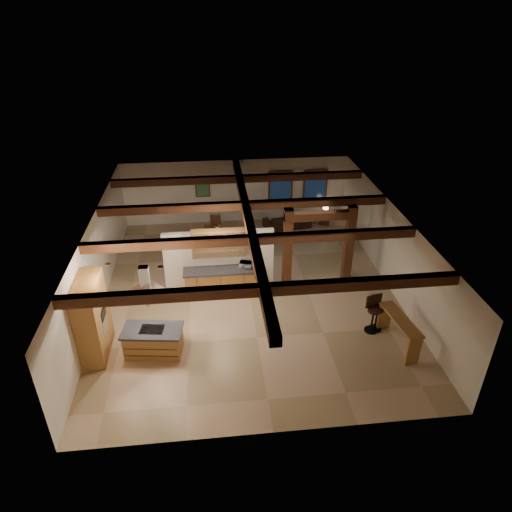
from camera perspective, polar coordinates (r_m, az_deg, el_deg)
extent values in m
plane|color=tan|center=(16.11, -0.84, -4.55)|extent=(12.00, 12.00, 0.00)
plane|color=silver|center=(20.76, -2.48, 8.09)|extent=(10.00, 0.00, 10.00)
plane|color=silver|center=(10.58, 2.35, -16.20)|extent=(10.00, 0.00, 10.00)
plane|color=silver|center=(15.76, -19.30, -1.03)|extent=(0.00, 12.00, 12.00)
plane|color=silver|center=(16.51, 16.66, 0.88)|extent=(0.00, 12.00, 12.00)
plane|color=#372011|center=(14.68, -0.93, 4.87)|extent=(12.00, 12.00, 0.00)
cube|color=#36130D|center=(11.27, 1.01, -4.23)|extent=(10.00, 0.25, 0.28)
cube|color=#36130D|center=(13.58, -0.40, 2.07)|extent=(10.00, 0.25, 0.28)
cube|color=#36130D|center=(15.92, -1.37, 6.35)|extent=(10.00, 0.25, 0.28)
cube|color=#36130D|center=(18.43, -2.12, 9.63)|extent=(10.00, 0.25, 0.28)
cube|color=#36130D|center=(14.74, -0.92, 4.38)|extent=(0.28, 12.00, 0.28)
cube|color=#36130D|center=(15.95, 3.96, 1.10)|extent=(0.30, 0.30, 2.90)
cube|color=#36130D|center=(16.45, 11.53, 1.47)|extent=(0.30, 0.30, 2.90)
cube|color=#36130D|center=(15.66, 8.09, 5.00)|extent=(2.50, 0.28, 0.28)
cube|color=silver|center=(15.90, -4.63, -0.46)|extent=(3.80, 0.18, 2.20)
cube|color=#A86D36|center=(13.69, -19.79, -7.36)|extent=(0.64, 1.60, 2.40)
cube|color=silver|center=(13.64, -18.52, -7.50)|extent=(0.06, 0.62, 0.95)
cube|color=black|center=(13.52, -18.49, -6.82)|extent=(0.01, 0.50, 0.28)
cube|color=#A86D36|center=(15.92, -4.48, -3.25)|extent=(2.40, 0.60, 0.86)
cube|color=black|center=(15.67, -4.55, -1.80)|extent=(2.50, 0.66, 0.08)
cube|color=#A86D36|center=(15.39, -4.72, 1.63)|extent=(1.80, 0.34, 0.95)
cube|color=silver|center=(15.23, -4.69, 1.31)|extent=(1.74, 0.02, 0.90)
pyramid|color=silver|center=(12.91, -13.31, -5.82)|extent=(1.10, 1.10, 0.45)
cube|color=silver|center=(12.47, -13.74, -2.77)|extent=(0.26, 0.22, 0.73)
cube|color=#36130D|center=(20.90, 3.07, 8.37)|extent=(1.10, 0.05, 1.70)
cube|color=black|center=(20.87, 3.08, 8.34)|extent=(0.95, 0.02, 1.55)
cube|color=#36130D|center=(21.20, 7.39, 8.49)|extent=(1.10, 0.05, 1.70)
cube|color=black|center=(21.18, 7.41, 8.46)|extent=(0.95, 0.02, 1.55)
cube|color=#36130D|center=(20.58, -6.70, 8.47)|extent=(0.65, 0.04, 0.85)
cube|color=#2A6336|center=(20.56, -6.69, 8.44)|extent=(0.55, 0.01, 0.75)
cylinder|color=silver|center=(12.24, -11.87, -1.35)|extent=(0.16, 0.16, 0.03)
cylinder|color=silver|center=(14.19, -4.76, 3.73)|extent=(0.16, 0.16, 0.03)
cylinder|color=silver|center=(12.73, -18.04, -0.97)|extent=(0.16, 0.16, 0.03)
cube|color=#A86D36|center=(13.71, -12.66, -10.42)|extent=(1.68, 1.00, 0.76)
cube|color=black|center=(13.46, -12.86, -9.06)|extent=(1.80, 1.12, 0.07)
cube|color=black|center=(13.43, -12.88, -8.93)|extent=(0.71, 0.53, 0.02)
imported|color=#3E170F|center=(18.84, -3.27, 1.84)|extent=(1.74, 1.13, 0.57)
imported|color=black|center=(20.59, 3.89, 4.39)|extent=(2.20, 1.15, 0.61)
imported|color=silver|center=(15.63, -1.27, -1.13)|extent=(0.48, 0.39, 0.23)
cube|color=#A86D36|center=(13.94, 17.64, -7.57)|extent=(0.70, 1.87, 0.05)
cube|color=#A86D36|center=(13.71, 19.05, -11.12)|extent=(0.42, 0.15, 0.91)
cube|color=#A86D36|center=(14.77, 15.79, -7.23)|extent=(0.42, 0.15, 0.91)
cube|color=#36130D|center=(21.17, 8.61, 4.80)|extent=(0.59, 0.59, 0.57)
cylinder|color=black|center=(21.02, 8.68, 5.69)|extent=(0.06, 0.06, 0.15)
cone|color=#FFD399|center=(20.96, 8.71, 6.07)|extent=(0.27, 0.27, 0.17)
cylinder|color=black|center=(14.38, 14.52, -6.64)|extent=(0.38, 0.38, 0.07)
cube|color=black|center=(14.35, 14.19, -5.48)|extent=(0.35, 0.16, 0.42)
cylinder|color=black|center=(14.60, 14.33, -7.85)|extent=(0.06, 0.06, 0.74)
cylinder|color=black|center=(14.82, 14.16, -8.95)|extent=(0.42, 0.42, 0.03)
cylinder|color=black|center=(14.47, 14.97, -6.48)|extent=(0.38, 0.38, 0.07)
cube|color=black|center=(14.46, 14.77, -5.31)|extent=(0.36, 0.09, 0.42)
cylinder|color=black|center=(14.69, 14.78, -7.67)|extent=(0.06, 0.06, 0.73)
cylinder|color=black|center=(14.90, 14.61, -8.77)|extent=(0.42, 0.42, 0.03)
cube|color=#36130D|center=(18.31, -5.89, 1.45)|extent=(0.52, 0.52, 0.06)
cube|color=#36130D|center=(18.32, -5.79, 2.78)|extent=(0.42, 0.16, 0.75)
cylinder|color=#36130D|center=(18.33, -6.50, 0.57)|extent=(0.05, 0.05, 0.42)
cylinder|color=#36130D|center=(18.24, -5.46, 0.49)|extent=(0.05, 0.05, 0.42)
cylinder|color=#36130D|center=(18.61, -6.23, 1.07)|extent=(0.05, 0.05, 0.42)
cylinder|color=#36130D|center=(18.53, -5.21, 1.00)|extent=(0.05, 0.05, 0.42)
cube|color=#36130D|center=(19.53, -4.88, 3.37)|extent=(0.52, 0.52, 0.06)
cube|color=#36130D|center=(19.18, -5.07, 4.09)|extent=(0.42, 0.16, 0.75)
cylinder|color=#36130D|center=(19.74, -4.26, 2.92)|extent=(0.05, 0.05, 0.42)
cylinder|color=#36130D|center=(19.82, -5.22, 2.99)|extent=(0.05, 0.05, 0.42)
cylinder|color=#36130D|center=(19.45, -4.48, 2.48)|extent=(0.05, 0.05, 0.42)
cylinder|color=#36130D|center=(19.52, -5.45, 2.55)|extent=(0.05, 0.05, 0.42)
cube|color=#36130D|center=(18.03, -1.56, 1.13)|extent=(0.52, 0.52, 0.06)
cube|color=#36130D|center=(18.04, -1.45, 2.48)|extent=(0.42, 0.16, 0.75)
cylinder|color=#36130D|center=(18.03, -2.18, 0.24)|extent=(0.05, 0.05, 0.42)
cylinder|color=#36130D|center=(17.97, -1.11, 0.15)|extent=(0.05, 0.05, 0.42)
cylinder|color=#36130D|center=(18.32, -1.97, 0.75)|extent=(0.05, 0.05, 0.42)
cylinder|color=#36130D|center=(18.27, -0.92, 0.67)|extent=(0.05, 0.05, 0.42)
cube|color=#36130D|center=(19.26, -0.80, 3.09)|extent=(0.52, 0.52, 0.06)
cube|color=#36130D|center=(18.91, -0.92, 3.82)|extent=(0.42, 0.16, 0.75)
cylinder|color=#36130D|center=(19.49, -0.22, 2.64)|extent=(0.05, 0.05, 0.42)
cylinder|color=#36130D|center=(19.54, -1.21, 2.71)|extent=(0.05, 0.05, 0.42)
cylinder|color=#36130D|center=(19.19, -0.38, 2.19)|extent=(0.05, 0.05, 0.42)
cylinder|color=#36130D|center=(19.24, -1.38, 2.26)|extent=(0.05, 0.05, 0.42)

